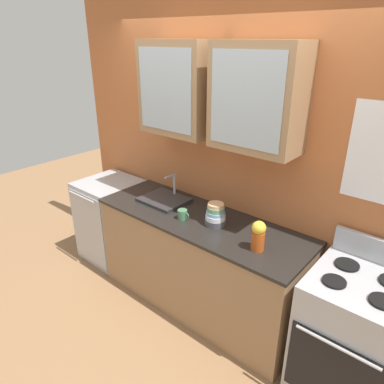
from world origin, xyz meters
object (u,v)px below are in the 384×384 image
object	(u,v)px
bowl_stack	(215,215)
stove_range	(350,336)
vase	(258,235)
dishwasher	(111,220)
cup_near_sink	(183,214)
sink_faucet	(164,199)

from	to	relation	value
bowl_stack	stove_range	bearing A→B (deg)	0.17
bowl_stack	vase	size ratio (longest dim) A/B	0.82
dishwasher	cup_near_sink	bearing A→B (deg)	-4.85
vase	dishwasher	distance (m)	2.00
stove_range	dishwasher	bearing A→B (deg)	-179.90
bowl_stack	cup_near_sink	distance (m)	0.29
vase	dishwasher	xyz separation A→B (m)	(-1.91, 0.10, -0.58)
sink_faucet	vase	distance (m)	1.12
stove_range	cup_near_sink	world-z (taller)	stove_range
bowl_stack	vase	xyz separation A→B (m)	(0.46, -0.10, 0.03)
dishwasher	vase	bearing A→B (deg)	-3.00
vase	cup_near_sink	world-z (taller)	vase
sink_faucet	vase	bearing A→B (deg)	-7.98
vase	stove_range	bearing A→B (deg)	8.39
stove_range	vase	world-z (taller)	vase
cup_near_sink	sink_faucet	bearing A→B (deg)	157.37
cup_near_sink	dishwasher	size ratio (longest dim) A/B	0.13
cup_near_sink	dishwasher	distance (m)	1.29
bowl_stack	dishwasher	world-z (taller)	bowl_stack
stove_range	vase	bearing A→B (deg)	-171.61
stove_range	dishwasher	distance (m)	2.62
stove_range	sink_faucet	distance (m)	1.88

